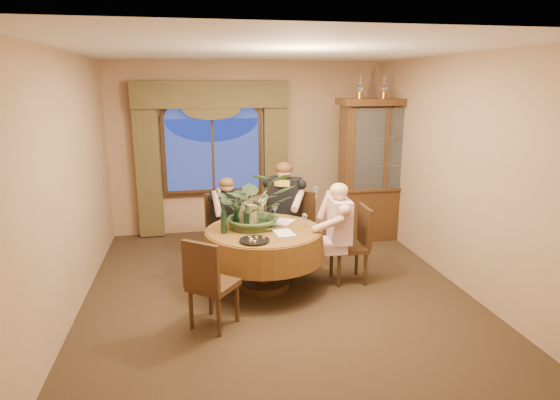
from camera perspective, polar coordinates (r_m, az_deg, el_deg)
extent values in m
plane|color=black|center=(5.84, -0.54, -10.83)|extent=(5.00, 5.00, 0.00)
plane|color=#987150|center=(7.84, -3.82, 6.31)|extent=(4.50, 0.00, 4.50)
plane|color=#987150|center=(6.20, 20.41, 3.36)|extent=(0.00, 5.00, 5.00)
plane|color=white|center=(5.30, -0.61, 17.77)|extent=(5.00, 5.00, 0.00)
cube|color=#453C1F|center=(7.73, -15.80, 4.05)|extent=(0.38, 0.14, 2.32)
cube|color=#453C1F|center=(7.82, -0.55, 4.69)|extent=(0.38, 0.14, 2.32)
cylinder|color=maroon|center=(5.77, -1.97, -7.08)|extent=(1.72, 1.72, 0.75)
cube|color=#371E0D|center=(7.60, 12.07, 3.60)|extent=(1.38, 0.54, 2.23)
cube|color=black|center=(5.96, 8.39, -5.45)|extent=(0.43, 0.43, 0.96)
cube|color=black|center=(6.59, 1.92, -3.39)|extent=(0.59, 0.59, 0.96)
cube|color=black|center=(6.57, -6.61, -3.54)|extent=(0.55, 0.55, 0.96)
cube|color=black|center=(4.90, -8.11, -9.90)|extent=(0.59, 0.59, 0.96)
imported|color=#354E2C|center=(5.61, -3.06, 2.72)|extent=(0.94, 1.04, 0.81)
imported|color=#575F2D|center=(5.57, -1.58, -3.51)|extent=(0.16, 0.16, 0.05)
cylinder|color=black|center=(5.21, -3.14, -4.97)|extent=(0.34, 0.34, 0.02)
cylinder|color=tan|center=(5.60, -4.59, -1.96)|extent=(0.07, 0.07, 0.33)
cylinder|color=black|center=(5.78, -5.37, -1.47)|extent=(0.07, 0.07, 0.33)
cylinder|color=black|center=(5.50, -4.10, -2.26)|extent=(0.07, 0.07, 0.33)
cylinder|color=black|center=(5.48, -6.89, -2.39)|extent=(0.07, 0.07, 0.33)
cube|color=white|center=(5.49, 0.49, -4.02)|extent=(0.25, 0.32, 0.00)
cube|color=white|center=(5.92, 0.41, -2.66)|extent=(0.34, 0.37, 0.00)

